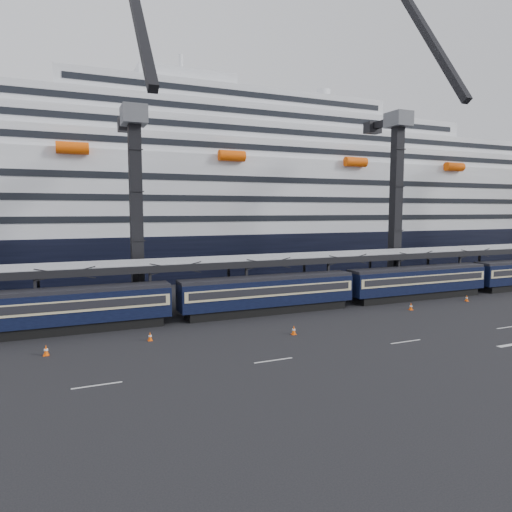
# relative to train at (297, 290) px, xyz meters

# --- Properties ---
(ground) EXTENTS (260.00, 260.00, 0.00)m
(ground) POSITION_rel_train_xyz_m (4.65, -10.00, -2.20)
(ground) COLOR black
(ground) RESTS_ON ground
(lane_markings) EXTENTS (111.00, 4.27, 0.02)m
(lane_markings) POSITION_rel_train_xyz_m (12.80, -15.23, -2.19)
(lane_markings) COLOR beige
(lane_markings) RESTS_ON ground
(train) EXTENTS (133.05, 3.00, 4.05)m
(train) POSITION_rel_train_xyz_m (0.00, 0.00, 0.00)
(train) COLOR black
(train) RESTS_ON ground
(canopy) EXTENTS (130.00, 6.25, 5.53)m
(canopy) POSITION_rel_train_xyz_m (4.65, 4.00, 3.05)
(canopy) COLOR gray
(canopy) RESTS_ON ground
(cruise_ship) EXTENTS (214.09, 28.84, 34.00)m
(cruise_ship) POSITION_rel_train_xyz_m (3.57, 35.99, 10.14)
(cruise_ship) COLOR black
(cruise_ship) RESTS_ON ground
(crane_dark_near) EXTENTS (4.50, 17.75, 35.08)m
(crane_dark_near) POSITION_rel_train_xyz_m (-15.35, 8.59, 9.73)
(crane_dark_near) COLOR #4E5056
(crane_dark_near) RESTS_ON ground
(crane_dark_mid) EXTENTS (4.50, 18.24, 39.64)m
(crane_dark_mid) POSITION_rel_train_xyz_m (19.65, 7.59, 11.16)
(crane_dark_mid) COLOR #4E5056
(crane_dark_mid) RESTS_ON ground
(traffic_cone_b) EXTENTS (0.42, 0.42, 0.84)m
(traffic_cone_b) POSITION_rel_train_xyz_m (-24.41, -6.38, -1.79)
(traffic_cone_b) COLOR #FF5708
(traffic_cone_b) RESTS_ON ground
(traffic_cone_c) EXTENTS (0.38, 0.38, 0.75)m
(traffic_cone_c) POSITION_rel_train_xyz_m (-16.61, -5.47, -1.83)
(traffic_cone_c) COLOR #FF5708
(traffic_cone_c) RESTS_ON ground
(traffic_cone_d) EXTENTS (0.41, 0.41, 0.82)m
(traffic_cone_d) POSITION_rel_train_xyz_m (-4.79, -8.45, -1.80)
(traffic_cone_d) COLOR #FF5708
(traffic_cone_d) RESTS_ON ground
(traffic_cone_e) EXTENTS (0.40, 0.40, 0.80)m
(traffic_cone_e) POSITION_rel_train_xyz_m (11.45, -4.71, -1.81)
(traffic_cone_e) COLOR #FF5708
(traffic_cone_e) RESTS_ON ground
(traffic_cone_f) EXTENTS (0.39, 0.39, 0.77)m
(traffic_cone_f) POSITION_rel_train_xyz_m (20.89, -3.54, -1.82)
(traffic_cone_f) COLOR #FF5708
(traffic_cone_f) RESTS_ON ground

